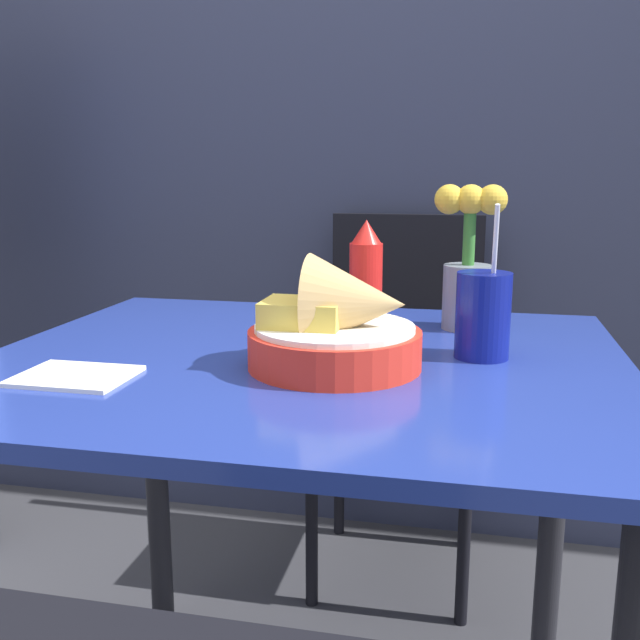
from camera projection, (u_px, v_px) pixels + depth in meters
wall_window at (388, 73)px, 1.91m from camera, size 7.00×0.06×2.60m
dining_table at (304, 432)px, 1.11m from camera, size 0.96×0.81×0.77m
chair_far_window at (402, 362)px, 1.87m from camera, size 0.40×0.40×0.93m
food_basket at (341, 328)px, 1.00m from camera, size 0.25×0.25×0.16m
ketchup_bottle at (366, 279)px, 1.22m from camera, size 0.06×0.06×0.19m
drink_cup at (483, 318)px, 1.06m from camera, size 0.08×0.08×0.23m
flower_vase at (468, 264)px, 1.24m from camera, size 0.12×0.08×0.25m
napkin at (75, 376)px, 0.96m from camera, size 0.15×0.12×0.01m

